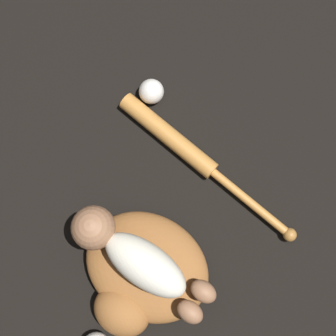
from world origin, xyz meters
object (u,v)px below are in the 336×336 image
Objects in this scene: baby_figure at (132,256)px; baseball at (151,92)px; baseball_bat at (185,149)px; baseball_glove at (143,274)px.

baseball is at bearing -78.96° from baby_figure.
baby_figure is 0.34m from baseball_bat.
baseball_bat is 7.81× the size of baseball.
baseball_glove is 5.34× the size of baseball.
baseball_bat is (-0.04, -0.32, -0.12)m from baby_figure.
baseball_glove is 0.11m from baby_figure.
baseball_glove is at bearing 87.44° from baseball_bat.
baseball_bat is at bearing 134.97° from baseball.
baby_figure reaches higher than baseball_bat.
baseball is (0.12, -0.48, -0.02)m from baseball_glove.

